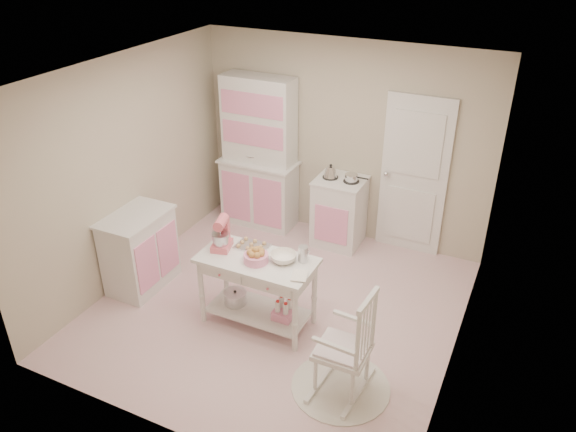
# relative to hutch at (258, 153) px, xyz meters

# --- Properties ---
(room_shell) EXTENTS (3.84, 3.84, 2.62)m
(room_shell) POSITION_rel_hutch_xyz_m (1.11, -1.66, 0.61)
(room_shell) COLOR #CA7E88
(room_shell) RESTS_ON ground
(door) EXTENTS (0.82, 0.05, 2.04)m
(door) POSITION_rel_hutch_xyz_m (2.06, 0.21, -0.02)
(door) COLOR white
(door) RESTS_ON ground
(hutch) EXTENTS (1.06, 0.50, 2.08)m
(hutch) POSITION_rel_hutch_xyz_m (0.00, 0.00, 0.00)
(hutch) COLOR white
(hutch) RESTS_ON ground
(stove) EXTENTS (0.62, 0.57, 0.92)m
(stove) POSITION_rel_hutch_xyz_m (1.20, -0.05, -0.58)
(stove) COLOR white
(stove) RESTS_ON ground
(base_cabinet) EXTENTS (0.54, 0.84, 0.92)m
(base_cabinet) POSITION_rel_hutch_xyz_m (-0.52, -1.94, -0.58)
(base_cabinet) COLOR white
(base_cabinet) RESTS_ON ground
(lace_rug) EXTENTS (0.92, 0.92, 0.01)m
(lace_rug) POSITION_rel_hutch_xyz_m (2.17, -2.48, -1.03)
(lace_rug) COLOR white
(lace_rug) RESTS_ON ground
(rocking_chair) EXTENTS (0.53, 0.75, 1.10)m
(rocking_chair) POSITION_rel_hutch_xyz_m (2.17, -2.48, -0.49)
(rocking_chair) COLOR white
(rocking_chair) RESTS_ON ground
(work_table) EXTENTS (1.20, 0.60, 0.80)m
(work_table) POSITION_rel_hutch_xyz_m (1.03, -1.97, -0.64)
(work_table) COLOR white
(work_table) RESTS_ON ground
(stand_mixer) EXTENTS (0.26, 0.32, 0.34)m
(stand_mixer) POSITION_rel_hutch_xyz_m (0.61, -1.95, -0.07)
(stand_mixer) COLOR #E76171
(stand_mixer) RESTS_ON work_table
(cookie_tray) EXTENTS (0.34, 0.24, 0.02)m
(cookie_tray) POSITION_rel_hutch_xyz_m (0.88, -1.79, -0.23)
(cookie_tray) COLOR silver
(cookie_tray) RESTS_ON work_table
(bread_basket) EXTENTS (0.25, 0.25, 0.09)m
(bread_basket) POSITION_rel_hutch_xyz_m (1.05, -2.02, -0.19)
(bread_basket) COLOR pink
(bread_basket) RESTS_ON work_table
(mixing_bowl) EXTENTS (0.27, 0.27, 0.08)m
(mixing_bowl) POSITION_rel_hutch_xyz_m (1.29, -1.89, -0.20)
(mixing_bowl) COLOR white
(mixing_bowl) RESTS_ON work_table
(metal_pitcher) EXTENTS (0.10, 0.10, 0.17)m
(metal_pitcher) POSITION_rel_hutch_xyz_m (1.47, -1.81, -0.16)
(metal_pitcher) COLOR silver
(metal_pitcher) RESTS_ON work_table
(recipe_book) EXTENTS (0.19, 0.23, 0.02)m
(recipe_book) POSITION_rel_hutch_xyz_m (1.48, -2.09, -0.23)
(recipe_book) COLOR white
(recipe_book) RESTS_ON work_table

